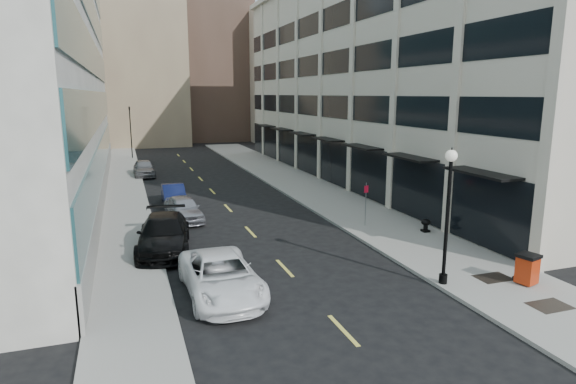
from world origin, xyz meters
TOP-DOWN VIEW (x-y plane):
  - ground at (0.00, 0.00)m, footprint 160.00×160.00m
  - sidewalk_right at (7.50, 20.00)m, footprint 5.00×80.00m
  - sidewalk_left at (-6.50, 20.00)m, footprint 3.00×80.00m
  - building_right at (16.94, 26.99)m, footprint 15.30×46.50m
  - skyline_tan_near at (-4.00, 68.00)m, footprint 14.00×18.00m
  - skyline_brown at (8.00, 72.00)m, footprint 12.00×16.00m
  - skyline_tan_far at (-14.00, 78.00)m, footprint 12.00×14.00m
  - skyline_stone at (18.00, 66.00)m, footprint 10.00×14.00m
  - grate_mid at (7.60, 1.00)m, footprint 1.40×1.00m
  - grate_far at (7.60, 3.80)m, footprint 1.40×1.00m
  - road_centerline at (0.00, 17.00)m, footprint 0.15×68.20m
  - traffic_signal at (-5.50, 48.00)m, footprint 0.66×0.66m
  - car_white_van at (-3.20, 6.00)m, footprint 2.72×5.68m
  - car_black_pickup at (-4.80, 12.11)m, footprint 3.16×6.17m
  - car_silver_sedan at (-3.20, 17.63)m, footprint 2.25×4.59m
  - car_blue_sedan at (-3.32, 22.28)m, footprint 1.50×4.21m
  - car_grey_sedan at (-4.73, 35.00)m, footprint 1.92×4.60m
  - trash_bin at (8.37, 2.87)m, footprint 0.93×0.94m
  - lamppost at (5.30, 4.00)m, footprint 0.45×0.45m
  - sign_post at (6.40, 12.64)m, footprint 0.29×0.10m
  - urn_planter at (8.93, 10.45)m, footprint 0.51×0.51m

SIDE VIEW (x-z plane):
  - ground at x=0.00m, z-range 0.00..0.00m
  - road_centerline at x=0.00m, z-range 0.00..0.01m
  - sidewalk_right at x=7.50m, z-range 0.00..0.15m
  - sidewalk_left at x=-6.50m, z-range 0.00..0.15m
  - grate_mid at x=7.60m, z-range 0.15..0.16m
  - grate_far at x=7.60m, z-range 0.15..0.16m
  - urn_planter at x=8.93m, z-range 0.23..0.94m
  - car_blue_sedan at x=-3.32m, z-range 0.00..1.38m
  - car_silver_sedan at x=-3.20m, z-range 0.00..1.51m
  - car_grey_sedan at x=-4.73m, z-range 0.00..1.56m
  - car_white_van at x=-3.20m, z-range 0.00..1.56m
  - trash_bin at x=8.37m, z-range 0.20..1.42m
  - car_black_pickup at x=-4.80m, z-range 0.00..1.71m
  - sign_post at x=6.40m, z-range 0.50..2.99m
  - lamppost at x=5.30m, z-range 0.62..6.07m
  - traffic_signal at x=-5.50m, z-range 2.23..9.21m
  - building_right at x=16.94m, z-range -0.13..18.12m
  - skyline_stone at x=18.00m, z-range 0.00..20.00m
  - skyline_tan_far at x=-14.00m, z-range 0.00..22.00m
  - skyline_tan_near at x=-4.00m, z-range 0.00..28.00m
  - skyline_brown at x=8.00m, z-range 0.00..34.00m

